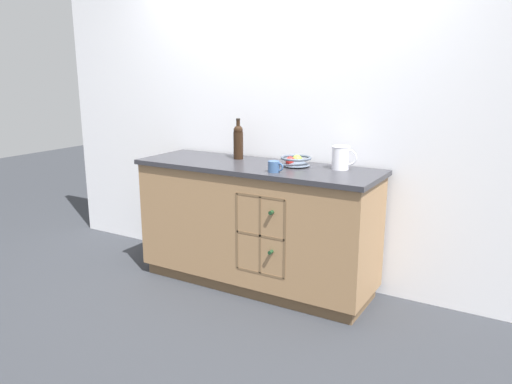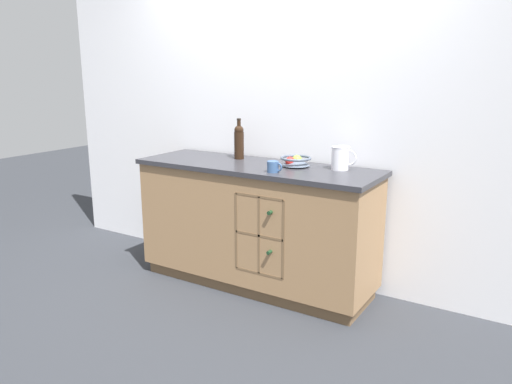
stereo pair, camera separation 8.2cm
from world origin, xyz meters
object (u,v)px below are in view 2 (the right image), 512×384
object	(u,v)px
fruit_bowl	(295,160)
standing_wine_bottle	(239,141)
ceramic_mug	(273,167)
white_pitcher	(341,158)

from	to	relation	value
fruit_bowl	standing_wine_bottle	xyz separation A→B (m)	(-0.52, 0.06, 0.10)
fruit_bowl	ceramic_mug	world-z (taller)	fruit_bowl
fruit_bowl	standing_wine_bottle	size ratio (longest dim) A/B	0.71
fruit_bowl	standing_wine_bottle	world-z (taller)	standing_wine_bottle
white_pitcher	standing_wine_bottle	xyz separation A→B (m)	(-0.84, -0.01, 0.05)
fruit_bowl	white_pitcher	xyz separation A→B (m)	(0.32, 0.06, 0.04)
fruit_bowl	ceramic_mug	bearing A→B (deg)	-97.10
white_pitcher	ceramic_mug	size ratio (longest dim) A/B	1.61
fruit_bowl	ceramic_mug	xyz separation A→B (m)	(-0.03, -0.26, -0.01)
fruit_bowl	white_pitcher	distance (m)	0.33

